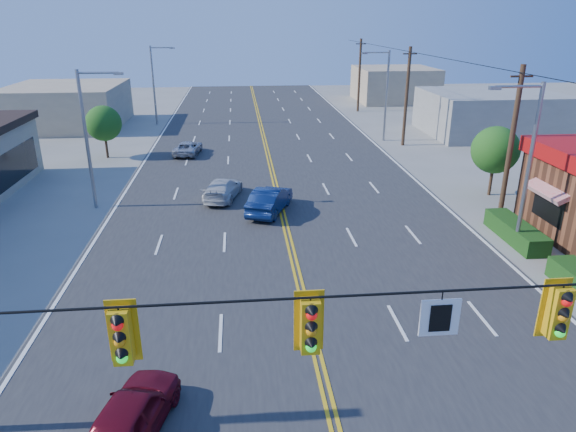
{
  "coord_description": "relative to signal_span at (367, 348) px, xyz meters",
  "views": [
    {
      "loc": [
        -2.36,
        -7.79,
        10.57
      ],
      "look_at": [
        -0.25,
        13.8,
        2.2
      ],
      "focal_mm": 32.0,
      "sensor_mm": 36.0,
      "label": 1
    }
  ],
  "objects": [
    {
      "name": "road",
      "position": [
        0.12,
        20.0,
        -4.86
      ],
      "size": [
        20.0,
        120.0,
        0.06
      ],
      "primitive_type": "cube",
      "color": "#2D2D30",
      "rests_on": "ground"
    },
    {
      "name": "signal_span",
      "position": [
        0.0,
        0.0,
        0.0
      ],
      "size": [
        24.32,
        0.34,
        9.0
      ],
      "color": "#47301E",
      "rests_on": "ground"
    },
    {
      "name": "streetlight_se",
      "position": [
        10.91,
        14.0,
        -0.37
      ],
      "size": [
        2.55,
        0.25,
        8.0
      ],
      "color": "gray",
      "rests_on": "ground"
    },
    {
      "name": "streetlight_ne",
      "position": [
        10.91,
        38.0,
        -0.37
      ],
      "size": [
        2.55,
        0.25,
        8.0
      ],
      "color": "gray",
      "rests_on": "ground"
    },
    {
      "name": "streetlight_sw",
      "position": [
        -10.67,
        22.0,
        -0.37
      ],
      "size": [
        2.55,
        0.25,
        8.0
      ],
      "color": "gray",
      "rests_on": "ground"
    },
    {
      "name": "streetlight_nw",
      "position": [
        -10.67,
        48.0,
        -0.37
      ],
      "size": [
        2.55,
        0.25,
        8.0
      ],
      "color": "gray",
      "rests_on": "ground"
    },
    {
      "name": "utility_pole_near",
      "position": [
        12.32,
        18.0,
        -0.69
      ],
      "size": [
        0.28,
        0.28,
        8.4
      ],
      "primitive_type": "cylinder",
      "color": "#47301E",
      "rests_on": "ground"
    },
    {
      "name": "utility_pole_mid",
      "position": [
        12.32,
        36.0,
        -0.69
      ],
      "size": [
        0.28,
        0.28,
        8.4
      ],
      "primitive_type": "cylinder",
      "color": "#47301E",
      "rests_on": "ground"
    },
    {
      "name": "utility_pole_far",
      "position": [
        12.32,
        54.0,
        -0.69
      ],
      "size": [
        0.28,
        0.28,
        8.4
      ],
      "primitive_type": "cylinder",
      "color": "#47301E",
      "rests_on": "ground"
    },
    {
      "name": "tree_kfc_rear",
      "position": [
        13.62,
        22.0,
        -1.95
      ],
      "size": [
        2.94,
        2.94,
        4.41
      ],
      "color": "#47301E",
      "rests_on": "ground"
    },
    {
      "name": "tree_west",
      "position": [
        -12.88,
        34.0,
        -2.09
      ],
      "size": [
        2.8,
        2.8,
        4.2
      ],
      "color": "#47301E",
      "rests_on": "ground"
    },
    {
      "name": "bld_east_mid",
      "position": [
        22.12,
        40.0,
        -2.89
      ],
      "size": [
        12.0,
        10.0,
        4.0
      ],
      "primitive_type": "cube",
      "color": "gray",
      "rests_on": "ground"
    },
    {
      "name": "bld_west_far",
      "position": [
        -19.88,
        48.0,
        -2.79
      ],
      "size": [
        11.0,
        12.0,
        4.2
      ],
      "primitive_type": "cube",
      "color": "tan",
      "rests_on": "ground"
    },
    {
      "name": "bld_east_far",
      "position": [
        19.12,
        62.0,
        -2.69
      ],
      "size": [
        10.0,
        10.0,
        4.4
      ],
      "primitive_type": "cube",
      "color": "tan",
      "rests_on": "ground"
    },
    {
      "name": "car_magenta",
      "position": [
        -5.34,
        3.36,
        -4.21
      ],
      "size": [
        2.53,
        4.24,
        1.35
      ],
      "primitive_type": "imported",
      "rotation": [
        0.0,
        0.0,
        2.89
      ],
      "color": "maroon",
      "rests_on": "ground"
    },
    {
      "name": "car_blue",
      "position": [
        -0.58,
        20.12,
        -4.15
      ],
      "size": [
        3.06,
        4.73,
        1.47
      ],
      "primitive_type": "imported",
      "rotation": [
        0.0,
        0.0,
        2.77
      ],
      "color": "#0D1E4B",
      "rests_on": "ground"
    },
    {
      "name": "car_white",
      "position": [
        -3.35,
        22.8,
        -4.26
      ],
      "size": [
        2.73,
        4.61,
        1.25
      ],
      "primitive_type": "imported",
      "rotation": [
        0.0,
        0.0,
        2.9
      ],
      "color": "#BCBCBC",
      "rests_on": "ground"
    },
    {
      "name": "car_silver",
      "position": [
        -6.44,
        34.23,
        -4.33
      ],
      "size": [
        2.36,
        4.2,
        1.11
      ],
      "primitive_type": "imported",
      "rotation": [
        0.0,
        0.0,
        3.01
      ],
      "color": "#B1B1B6",
      "rests_on": "ground"
    }
  ]
}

